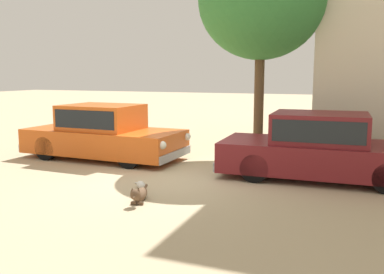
{
  "coord_description": "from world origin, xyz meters",
  "views": [
    {
      "loc": [
        3.78,
        -8.22,
        2.27
      ],
      "look_at": [
        0.41,
        0.2,
        0.9
      ],
      "focal_mm": 39.04,
      "sensor_mm": 36.0,
      "label": 1
    }
  ],
  "objects": [
    {
      "name": "ground_plane",
      "position": [
        0.0,
        0.0,
        0.0
      ],
      "size": [
        80.0,
        80.0,
        0.0
      ],
      "primitive_type": "plane",
      "color": "tan"
    },
    {
      "name": "parked_sedan_nearest",
      "position": [
        -2.6,
        1.26,
        0.72
      ],
      "size": [
        4.47,
        1.91,
        1.46
      ],
      "rotation": [
        0.0,
        0.0,
        -0.02
      ],
      "color": "#D15619",
      "rests_on": "ground_plane"
    },
    {
      "name": "parked_sedan_second",
      "position": [
        3.06,
        1.13,
        0.71
      ],
      "size": [
        4.5,
        1.98,
        1.44
      ],
      "rotation": [
        0.0,
        0.0,
        0.04
      ],
      "color": "maroon",
      "rests_on": "ground_plane"
    },
    {
      "name": "stray_dog_spotted",
      "position": [
        0.22,
        -1.86,
        0.14
      ],
      "size": [
        0.36,
        0.96,
        0.34
      ],
      "rotation": [
        0.0,
        0.0,
        4.97
      ],
      "color": "brown",
      "rests_on": "ground_plane"
    },
    {
      "name": "stray_cat",
      "position": [
        -0.19,
        -1.06,
        0.07
      ],
      "size": [
        0.46,
        0.51,
        0.16
      ],
      "rotation": [
        0.0,
        0.0,
        5.36
      ],
      "color": "beige",
      "rests_on": "ground_plane"
    }
  ]
}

